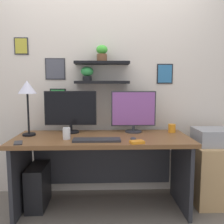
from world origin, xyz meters
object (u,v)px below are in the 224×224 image
at_px(monitor_right, 133,111).
at_px(desk_lamp, 27,91).
at_px(drawer_cabinet, 212,173).
at_px(computer_tower_left, 38,186).
at_px(desk, 102,155).
at_px(coffee_mug, 172,128).
at_px(water_cup, 67,133).
at_px(computer_mouse, 133,139).
at_px(monitor_left, 71,110).
at_px(scissors_tray, 137,142).
at_px(keyboard, 97,140).
at_px(cell_phone, 18,143).
at_px(printer, 213,137).

relative_size(monitor_right, desk_lamp, 0.86).
relative_size(drawer_cabinet, computer_tower_left, 1.45).
xyz_separation_m(desk, monitor_right, (0.34, 0.16, 0.44)).
relative_size(coffee_mug, drawer_cabinet, 0.14).
xyz_separation_m(monitor_right, water_cup, (-0.68, -0.31, -0.18)).
bearing_deg(computer_mouse, monitor_left, 148.30).
bearing_deg(monitor_left, scissors_tray, -37.46).
relative_size(keyboard, scissors_tray, 3.67).
distance_m(desk, cell_phone, 0.83).
relative_size(monitor_right, computer_tower_left, 1.10).
bearing_deg(printer, drawer_cabinet, -90.00).
bearing_deg(monitor_right, printer, -7.46).
xyz_separation_m(coffee_mug, water_cup, (-1.09, -0.29, 0.01)).
bearing_deg(cell_phone, scissors_tray, -18.59).
xyz_separation_m(desk, computer_tower_left, (-0.67, 0.00, -0.33)).
bearing_deg(computer_tower_left, drawer_cabinet, 1.48).
bearing_deg(desk, printer, 2.47).
xyz_separation_m(computer_mouse, cell_phone, (-1.03, -0.07, -0.01)).
bearing_deg(desk_lamp, coffee_mug, 4.11).
xyz_separation_m(cell_phone, scissors_tray, (1.05, -0.04, 0.01)).
bearing_deg(cell_phone, keyboard, -11.36).
bearing_deg(water_cup, monitor_left, 90.12).
xyz_separation_m(desk, drawer_cabinet, (1.18, 0.05, -0.23)).
relative_size(monitor_right, water_cup, 4.36).
height_order(computer_mouse, desk_lamp, desk_lamp).
distance_m(desk_lamp, scissors_tray, 1.20).
bearing_deg(water_cup, computer_mouse, -6.81).
height_order(monitor_right, scissors_tray, monitor_right).
bearing_deg(coffee_mug, computer_mouse, -142.19).
xyz_separation_m(computer_mouse, drawer_cabinet, (0.89, 0.28, -0.45)).
xyz_separation_m(cell_phone, water_cup, (0.41, 0.15, 0.05)).
distance_m(computer_mouse, desk_lamp, 1.15).
bearing_deg(computer_tower_left, water_cup, -25.23).
height_order(coffee_mug, printer, coffee_mug).
relative_size(keyboard, drawer_cabinet, 0.70).
xyz_separation_m(scissors_tray, printer, (0.87, 0.39, -0.05)).
distance_m(computer_mouse, drawer_cabinet, 1.03).
xyz_separation_m(drawer_cabinet, printer, (0.00, 0.00, 0.40)).
bearing_deg(desk, keyboard, -101.72).
distance_m(computer_mouse, coffee_mug, 0.59).
height_order(desk, monitor_left, monitor_left).
bearing_deg(monitor_right, keyboard, -134.28).
height_order(desk, keyboard, keyboard).
bearing_deg(printer, monitor_right, 172.54).
height_order(cell_phone, water_cup, water_cup).
distance_m(coffee_mug, drawer_cabinet, 0.65).
bearing_deg(monitor_right, computer_mouse, -97.03).
relative_size(cell_phone, water_cup, 1.27).
height_order(monitor_left, printer, monitor_left).
xyz_separation_m(desk_lamp, coffee_mug, (1.50, 0.11, -0.40)).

